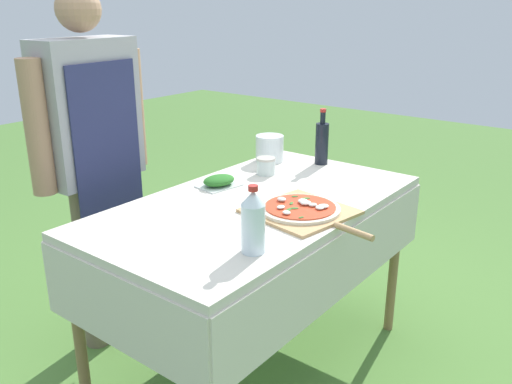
{
  "coord_description": "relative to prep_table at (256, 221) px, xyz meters",
  "views": [
    {
      "loc": [
        -1.66,
        -1.29,
        1.6
      ],
      "look_at": [
        -0.0,
        0.0,
        0.86
      ],
      "focal_mm": 38.0,
      "sensor_mm": 36.0,
      "label": 1
    }
  ],
  "objects": [
    {
      "name": "oil_bottle",
      "position": [
        0.64,
        0.08,
        0.2
      ],
      "size": [
        0.07,
        0.07,
        0.28
      ],
      "color": "black",
      "rests_on": "prep_table"
    },
    {
      "name": "person_cook",
      "position": [
        -0.25,
        0.74,
        0.25
      ],
      "size": [
        0.62,
        0.23,
        1.67
      ],
      "rotation": [
        0.0,
        0.0,
        3.21
      ],
      "color": "#70604C",
      "rests_on": "ground"
    },
    {
      "name": "prep_table",
      "position": [
        0.0,
        0.0,
        0.0
      ],
      "size": [
        1.47,
        0.83,
        0.82
      ],
      "color": "beige",
      "rests_on": "ground"
    },
    {
      "name": "sauce_jar",
      "position": [
        0.32,
        0.19,
        0.13
      ],
      "size": [
        0.09,
        0.09,
        0.08
      ],
      "color": "silver",
      "rests_on": "prep_table"
    },
    {
      "name": "ground_plane",
      "position": [
        0.0,
        0.0,
        -0.73
      ],
      "size": [
        12.0,
        12.0,
        0.0
      ],
      "primitive_type": "plane",
      "color": "#517F38"
    },
    {
      "name": "mixing_tub",
      "position": [
        0.51,
        0.31,
        0.16
      ],
      "size": [
        0.14,
        0.14,
        0.13
      ],
      "primitive_type": "cylinder",
      "color": "silver",
      "rests_on": "prep_table"
    },
    {
      "name": "pizza_on_peel",
      "position": [
        -0.0,
        -0.23,
        0.1
      ],
      "size": [
        0.41,
        0.55,
        0.05
      ],
      "rotation": [
        0.0,
        0.0,
        -0.16
      ],
      "color": "tan",
      "rests_on": "prep_table"
    },
    {
      "name": "water_bottle",
      "position": [
        -0.39,
        -0.29,
        0.2
      ],
      "size": [
        0.08,
        0.08,
        0.23
      ],
      "color": "silver",
      "rests_on": "prep_table"
    },
    {
      "name": "herb_container",
      "position": [
        0.05,
        0.25,
        0.11
      ],
      "size": [
        0.2,
        0.16,
        0.05
      ],
      "rotation": [
        0.0,
        0.0,
        -0.16
      ],
      "color": "silver",
      "rests_on": "prep_table"
    }
  ]
}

